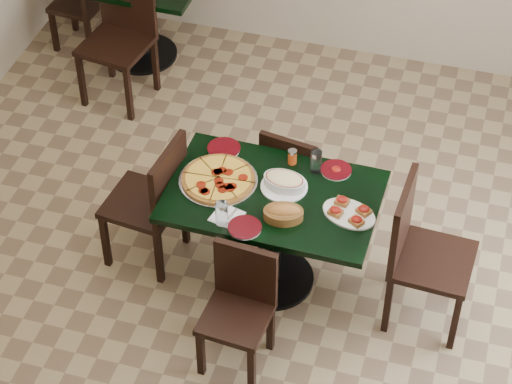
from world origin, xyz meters
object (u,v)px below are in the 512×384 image
(back_table, at_px, (138,0))
(back_chair_near, at_px, (121,29))
(main_table, at_px, (273,216))
(chair_left, at_px, (155,197))
(chair_far, at_px, (293,175))
(bruschetta_platter, at_px, (349,212))
(lasagna_casserole, at_px, (284,182))
(bread_basket, at_px, (283,213))
(pepperoni_pizza, at_px, (218,179))
(chair_near, at_px, (240,302))
(chair_right, at_px, (419,247))

(back_table, height_order, back_chair_near, back_chair_near)
(main_table, bearing_deg, chair_left, -178.70)
(main_table, relative_size, chair_far, 1.54)
(chair_left, distance_m, back_chair_near, 1.82)
(main_table, bearing_deg, bruschetta_platter, -5.21)
(lasagna_casserole, xyz_separation_m, bread_basket, (0.06, -0.25, -0.01))
(pepperoni_pizza, xyz_separation_m, bruschetta_platter, (0.81, -0.06, 0.01))
(main_table, xyz_separation_m, back_chair_near, (-1.62, 1.60, 0.00))
(chair_near, relative_size, chair_right, 0.81)
(bread_basket, distance_m, bruschetta_platter, 0.38)
(chair_near, relative_size, back_chair_near, 0.79)
(pepperoni_pizza, height_order, bruschetta_platter, bruschetta_platter)
(back_table, xyz_separation_m, back_chair_near, (0.06, -0.47, 0.04))
(lasagna_casserole, bearing_deg, chair_left, -167.76)
(chair_right, relative_size, bread_basket, 3.78)
(pepperoni_pizza, height_order, bread_basket, bread_basket)
(pepperoni_pizza, bearing_deg, chair_right, -0.92)
(chair_left, xyz_separation_m, back_chair_near, (-0.86, 1.61, 0.04))
(back_table, distance_m, chair_far, 2.28)
(back_table, height_order, chair_right, chair_right)
(chair_left, height_order, pepperoni_pizza, chair_left)
(chair_far, bearing_deg, pepperoni_pizza, 65.54)
(back_table, height_order, chair_near, chair_near)
(back_table, relative_size, lasagna_casserole, 3.76)
(main_table, relative_size, pepperoni_pizza, 2.66)
(lasagna_casserole, bearing_deg, bruschetta_platter, -9.67)
(chair_right, bearing_deg, bread_basket, 105.52)
(back_table, xyz_separation_m, chair_far, (1.67, -1.55, -0.07))
(chair_near, distance_m, chair_left, 0.94)
(back_chair_near, xyz_separation_m, lasagna_casserole, (1.67, -1.52, 0.23))
(back_chair_near, distance_m, lasagna_casserole, 2.27)
(back_table, bearing_deg, chair_left, -64.99)
(back_chair_near, bearing_deg, pepperoni_pizza, -42.58)
(chair_left, bearing_deg, back_chair_near, -145.64)
(bread_basket, bearing_deg, back_table, 114.65)
(main_table, distance_m, lasagna_casserole, 0.24)
(bread_basket, relative_size, bruschetta_platter, 0.69)
(chair_left, relative_size, bread_basket, 3.59)
(chair_near, height_order, back_chair_near, back_chair_near)
(pepperoni_pizza, height_order, lasagna_casserole, lasagna_casserole)
(chair_left, height_order, bruschetta_platter, chair_left)
(main_table, bearing_deg, chair_far, 91.32)
(back_table, xyz_separation_m, chair_near, (1.65, -2.67, -0.08))
(main_table, xyz_separation_m, pepperoni_pizza, (-0.34, 0.01, 0.20))
(chair_far, bearing_deg, back_chair_near, -24.37)
(back_table, bearing_deg, pepperoni_pizza, -55.90)
(main_table, xyz_separation_m, chair_right, (0.89, -0.01, -0.01))
(chair_near, relative_size, pepperoni_pizza, 1.69)
(chair_right, bearing_deg, pepperoni_pizza, 91.98)
(back_chair_near, bearing_deg, main_table, -36.06)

